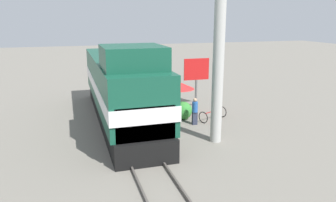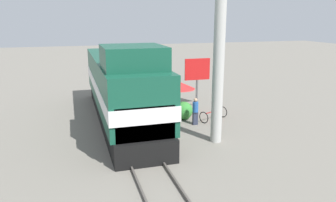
{
  "view_description": "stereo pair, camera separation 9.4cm",
  "coord_description": "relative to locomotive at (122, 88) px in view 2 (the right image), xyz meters",
  "views": [
    {
      "loc": [
        -2.98,
        -17.58,
        6.32
      ],
      "look_at": [
        1.2,
        -3.92,
        2.65
      ],
      "focal_mm": 35.0,
      "sensor_mm": 36.0,
      "label": 1
    },
    {
      "loc": [
        -2.89,
        -17.61,
        6.32
      ],
      "look_at": [
        1.2,
        -3.92,
        2.65
      ],
      "focal_mm": 35.0,
      "sensor_mm": 36.0,
      "label": 2
    }
  ],
  "objects": [
    {
      "name": "ground_plane",
      "position": [
        0.0,
        -1.79,
        -2.12
      ],
      "size": [
        120.0,
        120.0,
        0.0
      ],
      "primitive_type": "plane",
      "color": "slate"
    },
    {
      "name": "rail_near",
      "position": [
        -0.72,
        -1.79,
        -2.05
      ],
      "size": [
        0.08,
        43.7,
        0.15
      ],
      "primitive_type": "cube",
      "color": "#4C4742",
      "rests_on": "ground_plane"
    },
    {
      "name": "rail_far",
      "position": [
        0.72,
        -1.79,
        -2.05
      ],
      "size": [
        0.08,
        43.7,
        0.15
      ],
      "primitive_type": "cube",
      "color": "#4C4742",
      "rests_on": "ground_plane"
    },
    {
      "name": "locomotive",
      "position": [
        0.0,
        0.0,
        0.0
      ],
      "size": [
        3.15,
        14.27,
        5.0
      ],
      "color": "black",
      "rests_on": "ground_plane"
    },
    {
      "name": "utility_pole",
      "position": [
        4.12,
        -4.67,
        2.74
      ],
      "size": [
        1.8,
        0.57,
        9.67
      ],
      "color": "#B2B2AD",
      "rests_on": "ground_plane"
    },
    {
      "name": "vendor_umbrella",
      "position": [
        3.68,
        0.15,
        -0.05
      ],
      "size": [
        2.08,
        2.08,
        2.31
      ],
      "color": "#4C4C4C",
      "rests_on": "ground_plane"
    },
    {
      "name": "billboard_sign",
      "position": [
        5.74,
        2.17,
        0.41
      ],
      "size": [
        1.88,
        0.12,
        3.48
      ],
      "color": "#595959",
      "rests_on": "ground_plane"
    },
    {
      "name": "shrub_cluster",
      "position": [
        3.78,
        -0.57,
        -1.55
      ],
      "size": [
        1.14,
        1.14,
        1.14
      ],
      "primitive_type": "sphere",
      "color": "#388C38",
      "rests_on": "ground_plane"
    },
    {
      "name": "person_bystander",
      "position": [
        4.09,
        -1.79,
        -1.23
      ],
      "size": [
        0.34,
        0.34,
        1.65
      ],
      "color": "#2D3347",
      "rests_on": "ground_plane"
    },
    {
      "name": "bicycle",
      "position": [
        5.52,
        -1.29,
        -1.75
      ],
      "size": [
        2.01,
        1.47,
        0.72
      ],
      "rotation": [
        0.0,
        0.0,
        2.02
      ],
      "color": "black",
      "rests_on": "ground_plane"
    }
  ]
}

